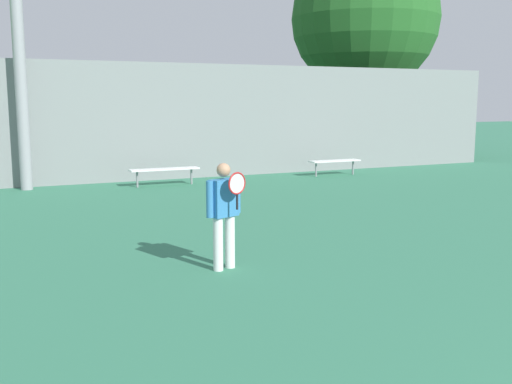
% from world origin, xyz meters
% --- Properties ---
extents(tennis_player, '(0.58, 0.49, 1.53)m').
position_xyz_m(tennis_player, '(-2.10, 6.94, 0.87)').
color(tennis_player, silver).
rests_on(tennis_player, ground_plane).
extents(bench_courtside_near, '(1.97, 0.40, 0.49)m').
position_xyz_m(bench_courtside_near, '(-0.52, 15.51, 0.45)').
color(bench_courtside_near, white).
rests_on(bench_courtside_near, ground_plane).
extents(bench_courtside_far, '(1.74, 0.40, 0.49)m').
position_xyz_m(bench_courtside_far, '(5.10, 15.51, 0.45)').
color(bench_courtside_far, white).
rests_on(bench_courtside_far, ground_plane).
extents(back_fence, '(24.55, 0.06, 3.51)m').
position_xyz_m(back_fence, '(0.00, 16.84, 1.76)').
color(back_fence, gray).
rests_on(back_fence, ground_plane).
extents(tree_green_tall, '(5.99, 5.99, 8.67)m').
position_xyz_m(tree_green_tall, '(9.36, 20.22, 5.66)').
color(tree_green_tall, brown).
rests_on(tree_green_tall, ground_plane).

